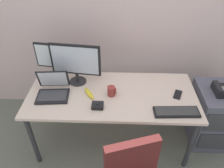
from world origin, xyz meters
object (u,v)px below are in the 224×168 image
(coffee_mug, at_px, (112,91))
(trackball_mouse, at_px, (98,105))
(cell_phone, at_px, (178,95))
(keyboard, at_px, (176,112))
(monitor_main, at_px, (76,62))
(banana, at_px, (89,93))
(desk_phone, at_px, (222,90))
(file_cabinet, at_px, (212,115))
(monitor_side, at_px, (53,59))
(laptop, at_px, (53,90))

(coffee_mug, bearing_deg, trackball_mouse, -124.17)
(cell_phone, bearing_deg, keyboard, -81.94)
(monitor_main, xyz_separation_m, banana, (0.15, -0.21, -0.23))
(desk_phone, bearing_deg, coffee_mug, -174.53)
(keyboard, bearing_deg, file_cabinet, 33.44)
(keyboard, bearing_deg, monitor_side, 157.76)
(keyboard, bearing_deg, cell_phone, 75.70)
(trackball_mouse, height_order, cell_phone, trackball_mouse)
(coffee_mug, distance_m, banana, 0.23)
(monitor_main, distance_m, trackball_mouse, 0.52)
(laptop, height_order, coffee_mug, laptop)
(laptop, relative_size, trackball_mouse, 3.01)
(desk_phone, height_order, laptop, laptop)
(banana, bearing_deg, monitor_side, 145.58)
(banana, bearing_deg, coffee_mug, 1.71)
(desk_phone, bearing_deg, trackball_mouse, -166.95)
(file_cabinet, xyz_separation_m, laptop, (-1.72, -0.13, 0.43))
(file_cabinet, height_order, desk_phone, desk_phone)
(trackball_mouse, distance_m, banana, 0.20)
(laptop, bearing_deg, monitor_main, 45.23)
(file_cabinet, bearing_deg, coffee_mug, -173.75)
(file_cabinet, relative_size, banana, 3.67)
(trackball_mouse, relative_size, coffee_mug, 1.11)
(desk_phone, height_order, banana, desk_phone)
(desk_phone, xyz_separation_m, banana, (-1.36, -0.11, 0.01))
(monitor_side, xyz_separation_m, laptop, (0.04, -0.27, -0.19))
(keyboard, xyz_separation_m, laptop, (-1.18, 0.23, 0.04))
(keyboard, distance_m, trackball_mouse, 0.72)
(file_cabinet, bearing_deg, trackball_mouse, -166.33)
(monitor_main, relative_size, trackball_mouse, 4.71)
(monitor_main, bearing_deg, monitor_side, 166.13)
(monitor_side, height_order, cell_phone, monitor_side)
(keyboard, relative_size, coffee_mug, 4.19)
(banana, bearing_deg, monitor_main, 124.89)
(monitor_main, xyz_separation_m, laptop, (-0.21, -0.21, -0.20))
(monitor_main, distance_m, coffee_mug, 0.47)
(coffee_mug, bearing_deg, monitor_main, 151.09)
(trackball_mouse, bearing_deg, cell_phone, 14.63)
(monitor_side, bearing_deg, cell_phone, -10.79)
(monitor_side, height_order, laptop, monitor_side)
(cell_phone, bearing_deg, monitor_main, -167.66)
(keyboard, height_order, banana, banana)
(desk_phone, height_order, trackball_mouse, same)
(monitor_side, relative_size, trackball_mouse, 3.82)
(cell_phone, height_order, banana, banana)
(monitor_main, height_order, cell_phone, monitor_main)
(laptop, xyz_separation_m, banana, (0.36, -0.00, -0.03))
(file_cabinet, distance_m, laptop, 1.78)
(monitor_main, relative_size, cell_phone, 3.65)
(coffee_mug, bearing_deg, cell_phone, 1.99)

